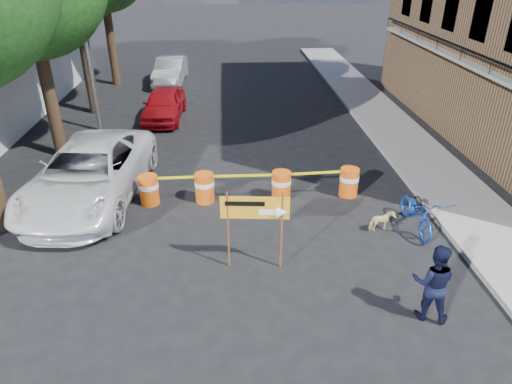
{
  "coord_description": "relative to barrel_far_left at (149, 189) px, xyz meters",
  "views": [
    {
      "loc": [
        -0.69,
        -8.95,
        6.68
      ],
      "look_at": [
        -0.02,
        1.14,
        1.3
      ],
      "focal_mm": 32.0,
      "sensor_mm": 36.0,
      "label": 1
    }
  ],
  "objects": [
    {
      "name": "ground",
      "position": [
        3.04,
        -3.08,
        -0.47
      ],
      "size": [
        120.0,
        120.0,
        0.0
      ],
      "primitive_type": "plane",
      "color": "black",
      "rests_on": "ground"
    },
    {
      "name": "sidewalk_east",
      "position": [
        9.24,
        2.92,
        -0.4
      ],
      "size": [
        2.4,
        40.0,
        0.15
      ],
      "primitive_type": "cube",
      "color": "gray",
      "rests_on": "ground"
    },
    {
      "name": "streetlamp",
      "position": [
        -2.89,
        6.42,
        3.9
      ],
      "size": [
        1.25,
        0.18,
        8.0
      ],
      "color": "gray",
      "rests_on": "ground"
    },
    {
      "name": "barrel_far_left",
      "position": [
        0.0,
        0.0,
        0.0
      ],
      "size": [
        0.58,
        0.58,
        0.9
      ],
      "color": "#DB530C",
      "rests_on": "ground"
    },
    {
      "name": "barrel_mid_left",
      "position": [
        1.63,
        0.03,
        0.0
      ],
      "size": [
        0.58,
        0.58,
        0.9
      ],
      "color": "#DB530C",
      "rests_on": "ground"
    },
    {
      "name": "barrel_mid_right",
      "position": [
        3.91,
        0.01,
        0.0
      ],
      "size": [
        0.58,
        0.58,
        0.9
      ],
      "color": "#DB530C",
      "rests_on": "ground"
    },
    {
      "name": "barrel_far_right",
      "position": [
        5.99,
        0.11,
        0.0
      ],
      "size": [
        0.58,
        0.58,
        0.9
      ],
      "color": "#DB530C",
      "rests_on": "ground"
    },
    {
      "name": "detour_sign",
      "position": [
        3.12,
        -3.29,
        1.0
      ],
      "size": [
        1.55,
        0.32,
        2.0
      ],
      "rotation": [
        0.0,
        0.0,
        -0.09
      ],
      "color": "#592D19",
      "rests_on": "ground"
    },
    {
      "name": "pedestrian",
      "position": [
        6.33,
        -5.16,
        0.39
      ],
      "size": [
        1.02,
        0.91,
        1.72
      ],
      "primitive_type": "imported",
      "rotation": [
        0.0,
        0.0,
        2.76
      ],
      "color": "black",
      "rests_on": "ground"
    },
    {
      "name": "bicycle",
      "position": [
        7.31,
        -1.88,
        0.49
      ],
      "size": [
        0.71,
        1.03,
        1.91
      ],
      "primitive_type": "imported",
      "rotation": [
        0.0,
        0.0,
        0.04
      ],
      "color": "#1644B4",
      "rests_on": "ground"
    },
    {
      "name": "dog",
      "position": [
        6.38,
        -1.93,
        -0.18
      ],
      "size": [
        0.74,
        0.51,
        0.57
      ],
      "primitive_type": "imported",
      "rotation": [
        0.0,
        0.0,
        1.89
      ],
      "color": "#DDCC7E",
      "rests_on": "ground"
    },
    {
      "name": "suv_white",
      "position": [
        -1.76,
        0.42,
        0.38
      ],
      "size": [
        3.4,
        6.35,
        1.69
      ],
      "primitive_type": "imported",
      "rotation": [
        0.0,
        0.0,
        -0.1
      ],
      "color": "silver",
      "rests_on": "ground"
    },
    {
      "name": "sedan_red",
      "position": [
        -0.4,
        7.76,
        0.21
      ],
      "size": [
        1.83,
        4.07,
        1.36
      ],
      "primitive_type": "imported",
      "rotation": [
        0.0,
        0.0,
        -0.06
      ],
      "color": "#A60D16",
      "rests_on": "ground"
    },
    {
      "name": "sedan_silver",
      "position": [
        -0.72,
        14.01,
        0.24
      ],
      "size": [
        1.72,
        4.37,
        1.41
      ],
      "primitive_type": "imported",
      "rotation": [
        0.0,
        0.0,
        -0.05
      ],
      "color": "#AAACB1",
      "rests_on": "ground"
    }
  ]
}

